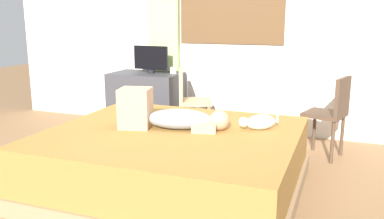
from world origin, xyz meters
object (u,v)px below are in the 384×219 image
at_px(chair_by_desk, 189,98).
at_px(cup, 173,70).
at_px(bed, 173,161).
at_px(tv_monitor, 151,59).
at_px(desk, 147,101).
at_px(cat, 259,122).
at_px(person_lying, 168,115).
at_px(chair_spare, 332,111).

bearing_deg(chair_by_desk, cup, 136.10).
relative_size(bed, tv_monitor, 4.37).
bearing_deg(desk, cat, -38.19).
relative_size(person_lying, desk, 1.04).
relative_size(bed, person_lying, 2.23).
bearing_deg(tv_monitor, cup, 20.06).
xyz_separation_m(cat, chair_by_desk, (-1.07, 1.14, -0.08)).
bearing_deg(bed, chair_by_desk, 105.58).
distance_m(person_lying, cup, 1.85).
xyz_separation_m(cat, cup, (-1.42, 1.48, 0.19)).
relative_size(cat, tv_monitor, 0.64).
distance_m(cup, chair_spare, 2.04).
xyz_separation_m(bed, cat, (0.67, 0.30, 0.33)).
distance_m(person_lying, desk, 1.94).
height_order(desk, chair_by_desk, chair_by_desk).
distance_m(bed, cup, 2.01).
relative_size(person_lying, chair_spare, 1.09).
bearing_deg(bed, person_lying, 135.34).
xyz_separation_m(bed, desk, (-1.10, 1.68, 0.11)).
relative_size(tv_monitor, chair_spare, 0.56).
relative_size(desk, chair_spare, 1.05).
relative_size(desk, chair_by_desk, 1.05).
xyz_separation_m(chair_by_desk, chair_spare, (1.61, -0.12, 0.00)).
bearing_deg(chair_by_desk, chair_spare, -4.29).
bearing_deg(bed, desk, 123.11).
distance_m(bed, desk, 2.01).
height_order(bed, chair_by_desk, chair_by_desk).
bearing_deg(tv_monitor, desk, 180.00).
xyz_separation_m(bed, person_lying, (-0.07, 0.07, 0.38)).
distance_m(cup, chair_by_desk, 0.56).
bearing_deg(cat, desk, 141.81).
relative_size(cup, chair_by_desk, 0.10).
xyz_separation_m(person_lying, tv_monitor, (-0.96, 1.62, 0.29)).
xyz_separation_m(person_lying, cup, (-0.69, 1.71, 0.15)).
bearing_deg(tv_monitor, cat, -39.40).
bearing_deg(bed, tv_monitor, 121.29).
relative_size(bed, chair_by_desk, 2.44).
bearing_deg(desk, bed, -56.89).
xyz_separation_m(desk, chair_spare, (2.31, -0.37, 0.14)).
distance_m(tv_monitor, cup, 0.32).
height_order(cup, chair_by_desk, chair_by_desk).
height_order(bed, cat, cat).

